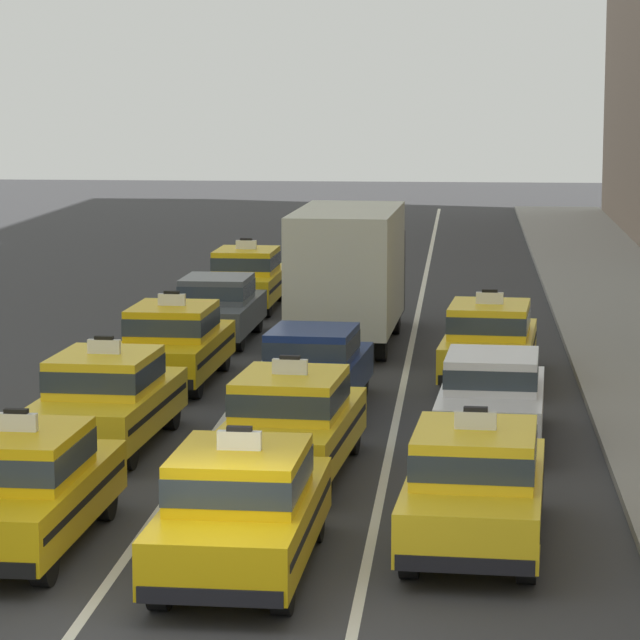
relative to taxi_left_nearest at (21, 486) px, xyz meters
The scene contains 15 objects.
ground_plane 4.24m from the taxi_left_nearest, 42.30° to the right, with size 160.00×160.00×0.00m, color #353538.
lane_stripe_left_center 17.30m from the taxi_left_nearest, 85.14° to the left, with size 0.14×80.00×0.01m, color silver.
lane_stripe_center_right 17.85m from the taxi_left_nearest, 74.84° to the left, with size 0.14×80.00×0.01m, color silver.
taxi_left_nearest is the anchor object (origin of this frame).
taxi_left_second 6.06m from the taxi_left_nearest, 91.69° to the left, with size 2.02×4.64×1.96m.
taxi_left_third 11.91m from the taxi_left_nearest, 90.39° to the left, with size 1.95×4.61×1.96m.
sedan_left_fourth 17.38m from the taxi_left_nearest, 90.01° to the left, with size 1.85×4.34×1.58m.
taxi_left_fifth 22.89m from the taxi_left_nearest, 90.08° to the left, with size 1.89×4.59×1.96m.
taxi_center_nearest 3.20m from the taxi_left_nearest, 14.62° to the right, with size 1.94×4.61×1.96m.
taxi_center_second 5.45m from the taxi_left_nearest, 54.41° to the left, with size 2.13×4.67×1.96m.
sedan_center_third 10.03m from the taxi_left_nearest, 72.37° to the left, with size 2.07×4.42×1.58m.
box_truck_center_fourth 17.70m from the taxi_left_nearest, 79.59° to the left, with size 2.48×7.03×3.27m.
taxi_right_nearest 6.11m from the taxi_left_nearest, ahead, with size 2.06×4.65×1.96m.
sedan_right_second 9.52m from the taxi_left_nearest, 47.77° to the left, with size 2.00×4.39×1.58m.
taxi_right_third 14.26m from the taxi_left_nearest, 63.20° to the left, with size 2.14×4.68×1.96m.
Camera 1 is at (2.82, -17.82, 6.32)m, focal length 90.73 mm.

